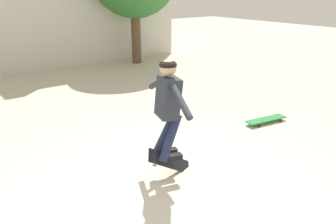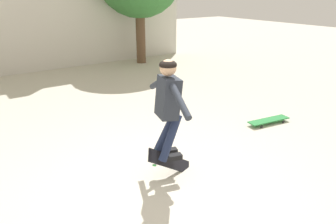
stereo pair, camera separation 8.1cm
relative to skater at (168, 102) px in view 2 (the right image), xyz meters
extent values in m
plane|color=beige|center=(-0.22, -0.15, -1.10)|extent=(40.00, 40.00, 0.00)
cube|color=beige|center=(-0.22, 7.55, 0.82)|extent=(11.60, 0.40, 3.84)
cylinder|color=brown|center=(3.53, 6.64, -0.17)|extent=(0.32, 0.32, 1.87)
cube|color=#282D38|center=(0.00, 0.00, 0.06)|extent=(0.35, 0.40, 0.54)
sphere|color=tan|center=(0.00, 0.00, 0.44)|extent=(0.26, 0.26, 0.21)
ellipsoid|color=black|center=(0.00, 0.00, 0.48)|extent=(0.27, 0.27, 0.12)
cylinder|color=#1E2847|center=(0.02, 0.08, -0.47)|extent=(0.35, 0.27, 0.64)
cube|color=black|center=(0.05, 0.07, -0.76)|extent=(0.28, 0.16, 0.07)
cylinder|color=#1E2847|center=(-0.02, -0.08, -0.47)|extent=(0.38, 0.14, 0.64)
cube|color=black|center=(0.01, -0.09, -0.76)|extent=(0.28, 0.16, 0.07)
cylinder|color=#282D38|center=(0.10, 0.38, 0.14)|extent=(0.22, 0.56, 0.32)
cylinder|color=#282D38|center=(-0.10, -0.38, 0.14)|extent=(0.22, 0.56, 0.32)
cube|color=black|center=(0.06, 0.04, -0.90)|extent=(0.77, 0.12, 0.56)
cylinder|color=green|center=(0.30, 0.13, -0.98)|extent=(0.07, 0.05, 0.07)
cylinder|color=green|center=(0.21, 0.02, -1.12)|extent=(0.07, 0.05, 0.07)
cylinder|color=green|center=(-0.12, 0.14, -0.72)|extent=(0.07, 0.05, 0.07)
cylinder|color=green|center=(-0.21, 0.02, -0.86)|extent=(0.07, 0.05, 0.07)
cube|color=#237F38|center=(2.69, 0.44, -1.03)|extent=(0.90, 0.34, 0.02)
cylinder|color=black|center=(2.40, 0.37, -1.07)|extent=(0.06, 0.02, 0.05)
cylinder|color=black|center=(2.43, 0.59, -1.07)|extent=(0.06, 0.02, 0.05)
cylinder|color=black|center=(2.94, 0.29, -1.07)|extent=(0.06, 0.02, 0.05)
cylinder|color=black|center=(2.97, 0.51, -1.07)|extent=(0.06, 0.02, 0.05)
camera|label=1|loc=(-2.33, -3.16, 1.35)|focal=35.00mm
camera|label=2|loc=(-2.27, -3.21, 1.35)|focal=35.00mm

